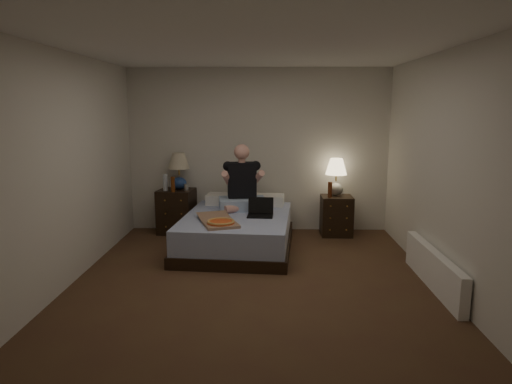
{
  "coord_description": "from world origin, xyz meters",
  "views": [
    {
      "loc": [
        0.15,
        -4.78,
        1.91
      ],
      "look_at": [
        0.0,
        0.9,
        0.85
      ],
      "focal_mm": 32.0,
      "sensor_mm": 36.0,
      "label": 1
    }
  ],
  "objects_px": {
    "nightstand_right": "(336,216)",
    "soda_can": "(186,187)",
    "radiator": "(434,269)",
    "beer_bottle_right": "(330,190)",
    "bed": "(237,232)",
    "pizza_box": "(221,223)",
    "water_bottle": "(165,182)",
    "beer_bottle_left": "(173,184)",
    "lamp_left": "(179,171)",
    "nightstand_left": "(177,211)",
    "laptop": "(260,208)",
    "person": "(242,177)",
    "lamp_right": "(336,177)"
  },
  "relations": [
    {
      "from": "soda_can",
      "to": "beer_bottle_left",
      "type": "distance_m",
      "value": 0.22
    },
    {
      "from": "beer_bottle_left",
      "to": "pizza_box",
      "type": "xyz_separation_m",
      "value": [
        0.83,
        -1.17,
        -0.28
      ]
    },
    {
      "from": "nightstand_left",
      "to": "nightstand_right",
      "type": "relative_size",
      "value": 1.13
    },
    {
      "from": "nightstand_right",
      "to": "soda_can",
      "type": "relative_size",
      "value": 5.96
    },
    {
      "from": "nightstand_right",
      "to": "beer_bottle_left",
      "type": "distance_m",
      "value": 2.49
    },
    {
      "from": "lamp_left",
      "to": "beer_bottle_right",
      "type": "relative_size",
      "value": 2.43
    },
    {
      "from": "nightstand_left",
      "to": "person",
      "type": "xyz_separation_m",
      "value": [
        1.04,
        -0.41,
        0.59
      ]
    },
    {
      "from": "pizza_box",
      "to": "water_bottle",
      "type": "bearing_deg",
      "value": 107.49
    },
    {
      "from": "bed",
      "to": "laptop",
      "type": "bearing_deg",
      "value": -8.6
    },
    {
      "from": "nightstand_left",
      "to": "person",
      "type": "bearing_deg",
      "value": -14.38
    },
    {
      "from": "lamp_right",
      "to": "water_bottle",
      "type": "relative_size",
      "value": 2.24
    },
    {
      "from": "laptop",
      "to": "radiator",
      "type": "bearing_deg",
      "value": -30.24
    },
    {
      "from": "water_bottle",
      "to": "soda_can",
      "type": "distance_m",
      "value": 0.32
    },
    {
      "from": "nightstand_left",
      "to": "pizza_box",
      "type": "height_order",
      "value": "nightstand_left"
    },
    {
      "from": "person",
      "to": "radiator",
      "type": "height_order",
      "value": "person"
    },
    {
      "from": "bed",
      "to": "nightstand_right",
      "type": "height_order",
      "value": "nightstand_right"
    },
    {
      "from": "soda_can",
      "to": "person",
      "type": "bearing_deg",
      "value": -20.78
    },
    {
      "from": "lamp_left",
      "to": "lamp_right",
      "type": "height_order",
      "value": "lamp_left"
    },
    {
      "from": "beer_bottle_left",
      "to": "beer_bottle_right",
      "type": "bearing_deg",
      "value": 0.77
    },
    {
      "from": "lamp_left",
      "to": "pizza_box",
      "type": "relative_size",
      "value": 0.74
    },
    {
      "from": "laptop",
      "to": "radiator",
      "type": "height_order",
      "value": "laptop"
    },
    {
      "from": "lamp_left",
      "to": "water_bottle",
      "type": "xyz_separation_m",
      "value": [
        -0.19,
        -0.12,
        -0.16
      ]
    },
    {
      "from": "bed",
      "to": "radiator",
      "type": "height_order",
      "value": "bed"
    },
    {
      "from": "nightstand_right",
      "to": "pizza_box",
      "type": "xyz_separation_m",
      "value": [
        -1.62,
        -1.28,
        0.21
      ]
    },
    {
      "from": "water_bottle",
      "to": "laptop",
      "type": "height_order",
      "value": "water_bottle"
    },
    {
      "from": "lamp_left",
      "to": "beer_bottle_right",
      "type": "xyz_separation_m",
      "value": [
        2.27,
        -0.19,
        -0.24
      ]
    },
    {
      "from": "bed",
      "to": "water_bottle",
      "type": "height_order",
      "value": "water_bottle"
    },
    {
      "from": "bed",
      "to": "beer_bottle_right",
      "type": "bearing_deg",
      "value": 29.72
    },
    {
      "from": "beer_bottle_left",
      "to": "lamp_left",
      "type": "bearing_deg",
      "value": 76.22
    },
    {
      "from": "nightstand_right",
      "to": "beer_bottle_right",
      "type": "distance_m",
      "value": 0.44
    },
    {
      "from": "nightstand_right",
      "to": "soda_can",
      "type": "height_order",
      "value": "soda_can"
    },
    {
      "from": "water_bottle",
      "to": "beer_bottle_right",
      "type": "xyz_separation_m",
      "value": [
        2.46,
        -0.07,
        -0.09
      ]
    },
    {
      "from": "person",
      "to": "radiator",
      "type": "relative_size",
      "value": 0.58
    },
    {
      "from": "bed",
      "to": "radiator",
      "type": "relative_size",
      "value": 1.16
    },
    {
      "from": "bed",
      "to": "pizza_box",
      "type": "xyz_separation_m",
      "value": [
        -0.16,
        -0.58,
        0.27
      ]
    },
    {
      "from": "pizza_box",
      "to": "beer_bottle_left",
      "type": "bearing_deg",
      "value": 105.58
    },
    {
      "from": "soda_can",
      "to": "beer_bottle_left",
      "type": "height_order",
      "value": "beer_bottle_left"
    },
    {
      "from": "lamp_left",
      "to": "person",
      "type": "xyz_separation_m",
      "value": [
        0.99,
        -0.44,
        -0.02
      ]
    },
    {
      "from": "nightstand_left",
      "to": "beer_bottle_right",
      "type": "bearing_deg",
      "value": 3.29
    },
    {
      "from": "beer_bottle_right",
      "to": "person",
      "type": "distance_m",
      "value": 1.32
    },
    {
      "from": "bed",
      "to": "lamp_right",
      "type": "relative_size",
      "value": 3.33
    },
    {
      "from": "bed",
      "to": "lamp_right",
      "type": "xyz_separation_m",
      "value": [
        1.45,
        0.79,
        0.64
      ]
    },
    {
      "from": "beer_bottle_left",
      "to": "laptop",
      "type": "xyz_separation_m",
      "value": [
        1.3,
        -0.67,
        -0.2
      ]
    },
    {
      "from": "bed",
      "to": "lamp_right",
      "type": "height_order",
      "value": "lamp_right"
    },
    {
      "from": "radiator",
      "to": "lamp_left",
      "type": "bearing_deg",
      "value": 145.66
    },
    {
      "from": "nightstand_right",
      "to": "radiator",
      "type": "relative_size",
      "value": 0.37
    },
    {
      "from": "nightstand_right",
      "to": "lamp_left",
      "type": "relative_size",
      "value": 1.06
    },
    {
      "from": "nightstand_right",
      "to": "nightstand_left",
      "type": "bearing_deg",
      "value": 178.32
    },
    {
      "from": "soda_can",
      "to": "radiator",
      "type": "bearing_deg",
      "value": -33.97
    },
    {
      "from": "nightstand_left",
      "to": "lamp_left",
      "type": "distance_m",
      "value": 0.62
    }
  ]
}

